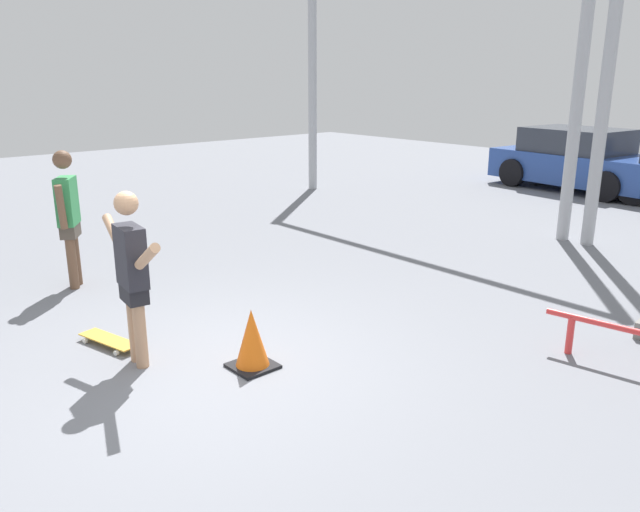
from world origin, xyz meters
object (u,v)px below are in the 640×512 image
at_px(parked_car_blue, 579,160).
at_px(traffic_cone, 252,340).
at_px(skateboarder, 132,270).
at_px(bystander, 68,213).
at_px(skateboard, 109,340).

relative_size(parked_car_blue, traffic_cone, 7.04).
xyz_separation_m(skateboarder, bystander, (-2.69, 0.40, 0.05)).
height_order(parked_car_blue, traffic_cone, parked_car_blue).
bearing_deg(parked_car_blue, skateboarder, -75.75).
distance_m(skateboarder, bystander, 2.72).
height_order(skateboard, parked_car_blue, parked_car_blue).
relative_size(skateboarder, traffic_cone, 2.86).
xyz_separation_m(skateboarder, skateboard, (-0.59, -0.05, -0.88)).
relative_size(skateboarder, bystander, 0.95).
relative_size(skateboarder, parked_car_blue, 0.41).
height_order(skateboard, bystander, bystander).
height_order(skateboarder, bystander, bystander).
relative_size(skateboarder, skateboard, 2.18).
bearing_deg(skateboarder, skateboard, -167.72).
bearing_deg(traffic_cone, skateboarder, -135.79).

